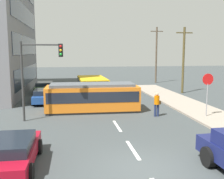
# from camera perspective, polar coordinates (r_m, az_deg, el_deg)

# --- Properties ---
(ground_plane) EXTENTS (120.00, 120.00, 0.00)m
(ground_plane) POSITION_cam_1_polar(r_m,az_deg,el_deg) (20.02, -0.95, -4.73)
(ground_plane) COLOR #3D4344
(sidewalk_curb_right) EXTENTS (3.20, 36.00, 0.14)m
(sidewalk_curb_right) POSITION_cam_1_polar(r_m,az_deg,el_deg) (18.60, 22.31, -6.12)
(sidewalk_curb_right) COLOR gray
(sidewalk_curb_right) RESTS_ON ground
(lane_stripe_1) EXTENTS (0.16, 2.40, 0.01)m
(lane_stripe_1) POSITION_cam_1_polar(r_m,az_deg,el_deg) (12.48, 4.49, -12.77)
(lane_stripe_1) COLOR silver
(lane_stripe_1) RESTS_ON ground
(lane_stripe_2) EXTENTS (0.16, 2.40, 0.01)m
(lane_stripe_2) POSITION_cam_1_polar(r_m,az_deg,el_deg) (16.19, 1.11, -7.81)
(lane_stripe_2) COLOR silver
(lane_stripe_2) RESTS_ON ground
(lane_stripe_3) EXTENTS (0.16, 2.40, 0.01)m
(lane_stripe_3) POSITION_cam_1_polar(r_m,az_deg,el_deg) (26.23, -2.96, -1.66)
(lane_stripe_3) COLOR silver
(lane_stripe_3) RESTS_ON ground
(lane_stripe_4) EXTENTS (0.16, 2.40, 0.01)m
(lane_stripe_4) POSITION_cam_1_polar(r_m,az_deg,el_deg) (32.13, -4.13, 0.14)
(lane_stripe_4) COLOR silver
(lane_stripe_4) RESTS_ON ground
(streetcar_tram) EXTENTS (6.95, 2.74, 2.10)m
(streetcar_tram) POSITION_cam_1_polar(r_m,az_deg,el_deg) (20.05, -4.23, -1.56)
(streetcar_tram) COLOR orange
(streetcar_tram) RESTS_ON ground
(city_bus) EXTENTS (2.69, 5.69, 1.94)m
(city_bus) POSITION_cam_1_polar(r_m,az_deg,el_deg) (26.12, -4.27, 0.75)
(city_bus) COLOR gold
(city_bus) RESTS_ON ground
(pedestrian_crossing) EXTENTS (0.51, 0.36, 1.67)m
(pedestrian_crossing) POSITION_cam_1_polar(r_m,az_deg,el_deg) (18.59, 9.61, -2.87)
(pedestrian_crossing) COLOR #1F294C
(pedestrian_crossing) RESTS_ON ground
(parked_sedan_near) EXTENTS (2.11, 4.28, 1.19)m
(parked_sedan_near) POSITION_cam_1_polar(r_m,az_deg,el_deg) (11.18, -21.07, -12.43)
(parked_sedan_near) COLOR #A10D1F
(parked_sedan_near) RESTS_ON ground
(parked_sedan_mid) EXTENTS (2.08, 4.25, 1.19)m
(parked_sedan_mid) POSITION_cam_1_polar(r_m,az_deg,el_deg) (24.07, -14.34, -1.29)
(parked_sedan_mid) COLOR navy
(parked_sedan_mid) RESTS_ON ground
(parked_sedan_far) EXTENTS (2.17, 4.21, 1.19)m
(parked_sedan_far) POSITION_cam_1_polar(r_m,az_deg,el_deg) (30.02, -14.26, 0.54)
(parked_sedan_far) COLOR #335E2A
(parked_sedan_far) RESTS_ON ground
(stop_sign) EXTENTS (0.76, 0.07, 2.88)m
(stop_sign) POSITION_cam_1_polar(r_m,az_deg,el_deg) (18.76, 19.84, 0.73)
(stop_sign) COLOR gray
(stop_sign) RESTS_ON sidewalk_curb_right
(traffic_light_mast) EXTENTS (2.65, 0.33, 5.09)m
(traffic_light_mast) POSITION_cam_1_polar(r_m,az_deg,el_deg) (17.54, -15.50, 4.89)
(traffic_light_mast) COLOR #333333
(traffic_light_mast) RESTS_ON ground
(utility_pole_mid) EXTENTS (1.80, 0.24, 7.03)m
(utility_pole_mid) POSITION_cam_1_polar(r_m,az_deg,el_deg) (29.55, 15.08, 6.36)
(utility_pole_mid) COLOR #4F4424
(utility_pole_mid) RESTS_ON ground
(utility_pole_far) EXTENTS (1.80, 0.24, 7.90)m
(utility_pole_far) POSITION_cam_1_polar(r_m,az_deg,el_deg) (38.67, 9.49, 7.53)
(utility_pole_far) COLOR brown
(utility_pole_far) RESTS_ON ground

